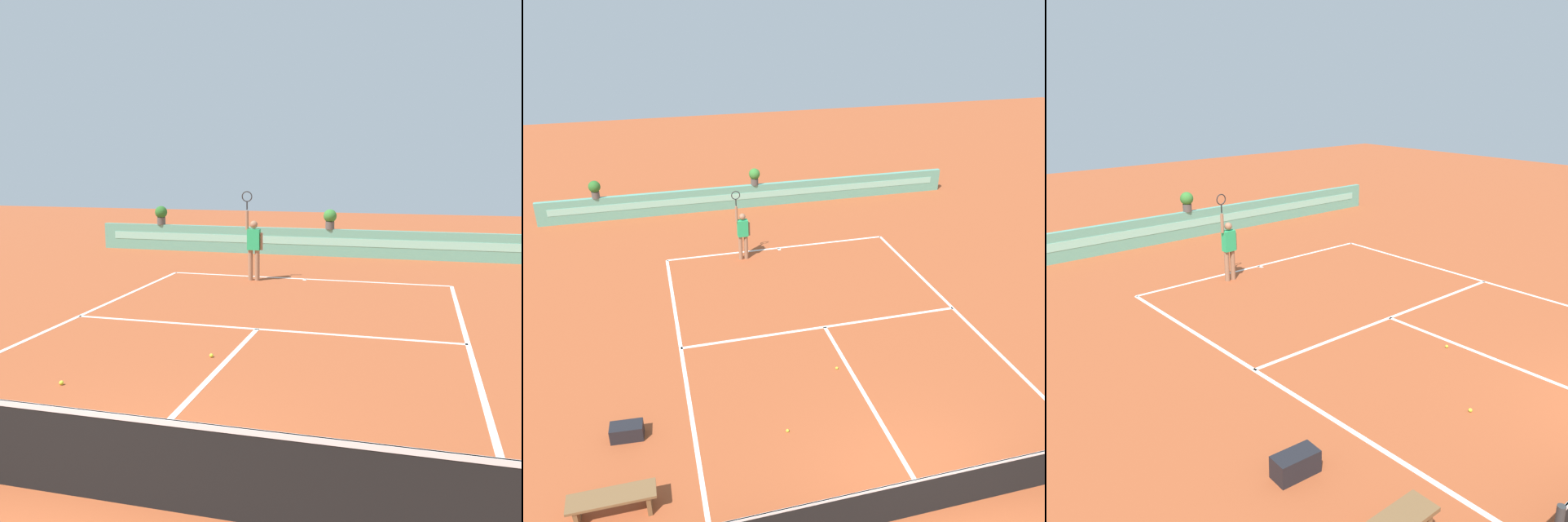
# 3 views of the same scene
# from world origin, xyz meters

# --- Properties ---
(ground_plane) EXTENTS (60.00, 60.00, 0.00)m
(ground_plane) POSITION_xyz_m (0.00, 6.00, 0.00)
(ground_plane) COLOR #A84C28
(court_lines) EXTENTS (8.32, 11.94, 0.01)m
(court_lines) POSITION_xyz_m (0.00, 6.72, 0.00)
(court_lines) COLOR white
(court_lines) RESTS_ON ground
(net) EXTENTS (8.92, 0.10, 1.00)m
(net) POSITION_xyz_m (0.00, 0.00, 0.51)
(net) COLOR #333333
(net) RESTS_ON ground
(back_wall_barrier) EXTENTS (18.00, 0.21, 1.00)m
(back_wall_barrier) POSITION_xyz_m (0.00, 16.39, 0.50)
(back_wall_barrier) COLOR #60A88E
(back_wall_barrier) RESTS_ON ground
(bench_courtside) EXTENTS (1.60, 0.44, 0.51)m
(bench_courtside) POSITION_xyz_m (-5.77, 1.42, 0.38)
(bench_courtside) COLOR brown
(bench_courtside) RESTS_ON ground
(gear_bag) EXTENTS (0.72, 0.41, 0.36)m
(gear_bag) POSITION_xyz_m (-5.52, 3.37, 0.18)
(gear_bag) COLOR black
(gear_bag) RESTS_ON ground
(tennis_player) EXTENTS (0.62, 0.23, 2.58)m
(tennis_player) POSITION_xyz_m (-1.43, 11.34, 1.05)
(tennis_player) COLOR #9E7051
(tennis_player) RESTS_ON ground
(tennis_ball_near_baseline) EXTENTS (0.07, 0.07, 0.07)m
(tennis_ball_near_baseline) POSITION_xyz_m (-0.32, 4.48, 0.03)
(tennis_ball_near_baseline) COLOR #CCE033
(tennis_ball_near_baseline) RESTS_ON ground
(tennis_ball_mid_court) EXTENTS (0.07, 0.07, 0.07)m
(tennis_ball_mid_court) POSITION_xyz_m (-2.11, 2.66, 0.03)
(tennis_ball_mid_court) COLOR #CCE033
(tennis_ball_mid_court) RESTS_ON ground
(potted_plant_centre) EXTENTS (0.48, 0.48, 0.72)m
(potted_plant_centre) POSITION_xyz_m (0.07, 16.39, 1.41)
(potted_plant_centre) COLOR #514C47
(potted_plant_centre) RESTS_ON back_wall_barrier
(potted_plant_far_left) EXTENTS (0.48, 0.48, 0.72)m
(potted_plant_far_left) POSITION_xyz_m (-6.58, 16.39, 1.41)
(potted_plant_far_left) COLOR #514C47
(potted_plant_far_left) RESTS_ON back_wall_barrier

